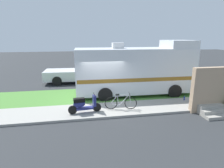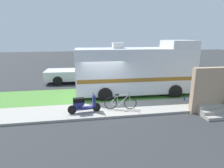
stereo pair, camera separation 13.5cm
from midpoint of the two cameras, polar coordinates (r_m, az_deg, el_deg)
The scene contains 10 objects.
ground_plane at distance 11.20m, azimuth -2.13°, elevation -5.95°, with size 80.00×80.00×0.00m, color #2D3033.
sidewalk at distance 10.07m, azimuth -1.25°, elevation -8.01°, with size 24.00×2.00×0.12m.
grass_strip at distance 12.59m, azimuth -3.00°, elevation -3.41°, with size 24.00×3.40×0.08m.
motorhome_rv at distance 12.51m, azimuth 7.88°, elevation 4.40°, with size 7.84×2.59×3.67m.
scooter at distance 9.52m, azimuth -8.56°, elevation -6.21°, with size 1.69×0.51×0.97m.
bicycle at distance 9.88m, azimuth 3.04°, elevation -5.76°, with size 1.71×0.52×0.89m.
pickup_truck_near at distance 16.36m, azimuth -8.56°, elevation 3.92°, with size 5.45×2.36×1.74m.
pickup_truck_far at distance 20.48m, azimuth 8.73°, elevation 6.16°, with size 5.22×2.32×1.82m.
porch_steps at distance 10.87m, azimuth 28.51°, elevation -3.05°, with size 2.00×1.26×2.40m.
bottle_green at distance 12.10m, azimuth 21.85°, elevation -4.23°, with size 0.07×0.07×0.29m.
Camera 2 is at (-1.24, -10.41, 3.94)m, focal length 29.53 mm.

